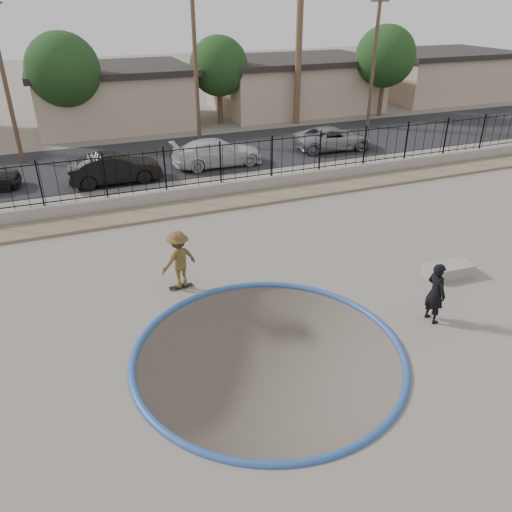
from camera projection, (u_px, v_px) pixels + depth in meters
The scene contains 24 objects.
ground at pixel (162, 212), 23.93m from camera, with size 120.00×120.00×2.20m, color slate.
bowl_pit at pixel (269, 354), 12.74m from camera, with size 6.84×6.84×1.80m, color #463D35, non-canonical shape.
coping_ring at pixel (269, 354), 12.74m from camera, with size 7.04×7.04×0.20m, color #2B4D8C.
rock_strip at pixel (174, 210), 21.09m from camera, with size 42.00×1.60×0.11m, color #8A765A.
retaining_wall at pixel (167, 196), 21.88m from camera, with size 42.00×0.45×0.60m, color gray.
fence at pixel (165, 170), 21.32m from camera, with size 40.00×0.04×1.80m.
street at pixel (140, 161), 27.51m from camera, with size 90.00×8.00×0.04m, color black.
house_center at pixel (112, 95), 34.41m from camera, with size 10.60×8.60×3.90m.
house_east at pixel (295, 83), 39.04m from camera, with size 12.60×8.60×3.90m.
house_east_far at pixel (439, 74), 43.67m from camera, with size 11.60×8.60×3.90m.
palm_right at pixel (300, 9), 32.19m from camera, with size 2.30×2.30×10.30m.
utility_pole_left at pixel (3, 72), 24.99m from camera, with size 1.70×0.24×9.00m.
utility_pole_mid at pixel (195, 58), 28.18m from camera, with size 1.70×0.24×9.50m.
utility_pole_right at pixel (375, 55), 32.27m from camera, with size 1.70×0.24×9.00m.
street_tree_left at pixel (63, 70), 29.51m from camera, with size 4.32×4.32×6.36m.
street_tree_mid at pixel (219, 66), 33.80m from camera, with size 3.96×3.96×5.83m.
street_tree_right at pixel (385, 56), 35.97m from camera, with size 4.32×4.32×6.36m.
skater at pixel (179, 262), 15.18m from camera, with size 1.18×0.68×1.83m, color olive.
skateboard at pixel (181, 286), 15.58m from camera, with size 0.74×0.20×0.06m.
videographer at pixel (436, 293), 13.66m from camera, with size 0.65×0.43×1.79m, color black.
concrete_ledge at pixel (448, 270), 16.19m from camera, with size 1.60×0.70×0.40m, color gray.
car_b at pixel (115, 168), 23.88m from camera, with size 1.52×4.35×1.43m, color black.
car_c at pixel (218, 152), 26.38m from camera, with size 1.95×4.81×1.39m, color silver.
car_d at pixel (333, 138), 29.19m from camera, with size 2.15×4.66×1.30m, color gray.
Camera 1 is at (-4.08, -10.26, 8.13)m, focal length 35.00 mm.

